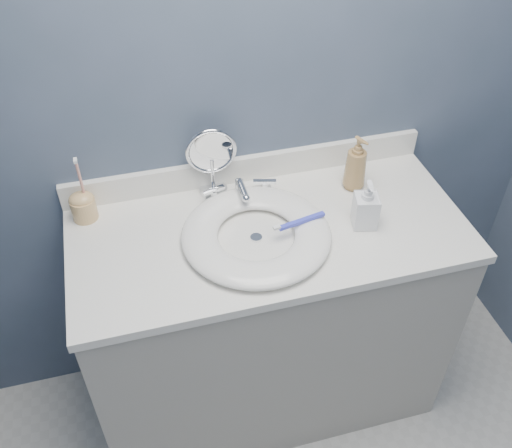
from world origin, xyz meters
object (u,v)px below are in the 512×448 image
object	(u,v)px
soap_bottle_amber	(356,163)
soap_bottle_clear	(367,204)
makeup_mirror	(212,158)
toothbrush_holder	(83,205)

from	to	relation	value
soap_bottle_amber	soap_bottle_clear	world-z (taller)	soap_bottle_amber
makeup_mirror	soap_bottle_amber	size ratio (longest dim) A/B	1.26
soap_bottle_clear	soap_bottle_amber	bearing A→B (deg)	90.84
makeup_mirror	toothbrush_holder	bearing A→B (deg)	-173.72
soap_bottle_amber	toothbrush_holder	bearing A→B (deg)	153.73
soap_bottle_clear	toothbrush_holder	distance (m)	0.87
soap_bottle_amber	toothbrush_holder	xyz separation A→B (m)	(-0.87, 0.07, -0.04)
soap_bottle_amber	soap_bottle_clear	distance (m)	0.19
makeup_mirror	toothbrush_holder	size ratio (longest dim) A/B	1.07
soap_bottle_clear	toothbrush_holder	world-z (taller)	toothbrush_holder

